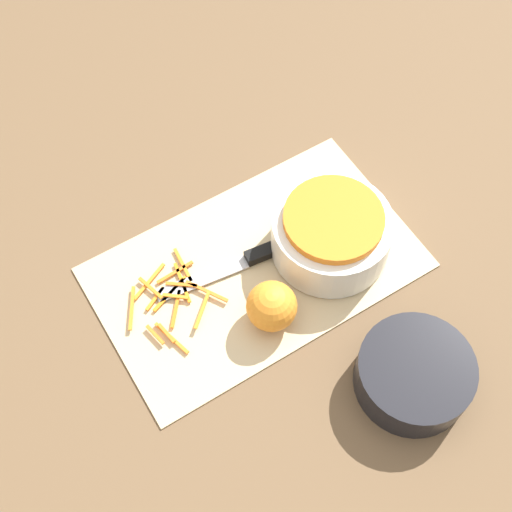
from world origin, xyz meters
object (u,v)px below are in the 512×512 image
object	(u,v)px
knife	(254,257)
orange_left	(272,306)
bowl_dark	(414,375)
bowl_speckled	(331,232)

from	to	relation	value
knife	orange_left	bearing A→B (deg)	79.99
bowl_dark	orange_left	bearing A→B (deg)	-58.46
knife	bowl_dark	bearing A→B (deg)	113.79
knife	orange_left	distance (m)	0.10
bowl_speckled	orange_left	world-z (taller)	bowl_speckled
bowl_dark	orange_left	size ratio (longest dim) A/B	2.17
bowl_speckled	orange_left	distance (m)	0.15
bowl_speckled	bowl_dark	xyz separation A→B (m)	(0.03, 0.24, -0.02)
bowl_dark	knife	distance (m)	0.29
bowl_speckled	knife	xyz separation A→B (m)	(0.11, -0.04, -0.04)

